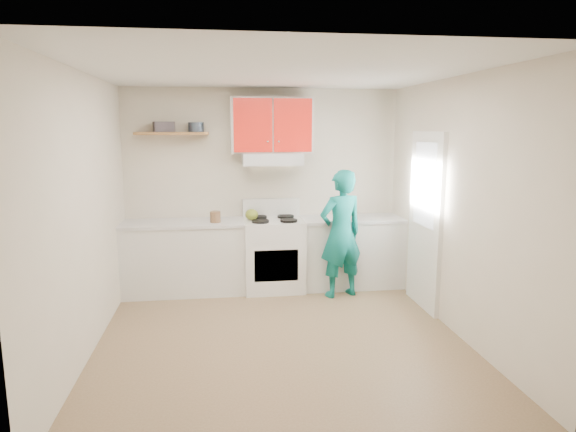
{
  "coord_description": "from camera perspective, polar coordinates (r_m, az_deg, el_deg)",
  "views": [
    {
      "loc": [
        -0.57,
        -4.71,
        2.09
      ],
      "look_at": [
        0.15,
        0.55,
        1.15
      ],
      "focal_mm": 31.14,
      "sensor_mm": 36.0,
      "label": 1
    }
  ],
  "objects": [
    {
      "name": "books",
      "position": [
        6.48,
        -13.99,
        9.85
      ],
      "size": [
        0.29,
        0.24,
        0.13
      ],
      "primitive_type": "cube",
      "rotation": [
        0.0,
        0.0,
        0.27
      ],
      "color": "#383237",
      "rests_on": "shelf"
    },
    {
      "name": "door",
      "position": [
        5.99,
        15.4,
        -0.56
      ],
      "size": [
        0.05,
        0.85,
        2.05
      ],
      "primitive_type": "cube",
      "color": "white",
      "rests_on": "floor"
    },
    {
      "name": "front_wall",
      "position": [
        2.97,
        3.55,
        -5.36
      ],
      "size": [
        3.6,
        0.04,
        2.6
      ],
      "primitive_type": "cube",
      "color": "beige",
      "rests_on": "floor"
    },
    {
      "name": "left_wall",
      "position": [
        4.93,
        -22.14,
        0.08
      ],
      "size": [
        0.04,
        3.8,
        2.6
      ],
      "primitive_type": "cube",
      "color": "beige",
      "rests_on": "floor"
    },
    {
      "name": "cutting_board",
      "position": [
        6.57,
        6.67,
        -0.39
      ],
      "size": [
        0.33,
        0.28,
        0.02
      ],
      "primitive_type": "cube",
      "rotation": [
        0.0,
        0.0,
        -0.3
      ],
      "color": "olive",
      "rests_on": "counter_right"
    },
    {
      "name": "silicone_mat",
      "position": [
        6.69,
        9.46,
        -0.31
      ],
      "size": [
        0.36,
        0.32,
        0.01
      ],
      "primitive_type": "cube",
      "rotation": [
        0.0,
        0.0,
        0.23
      ],
      "color": "red",
      "rests_on": "counter_right"
    },
    {
      "name": "person",
      "position": [
        6.21,
        6.06,
        -2.04
      ],
      "size": [
        0.67,
        0.54,
        1.59
      ],
      "primitive_type": "imported",
      "rotation": [
        0.0,
        0.0,
        3.44
      ],
      "color": "#0C6F69",
      "rests_on": "floor"
    },
    {
      "name": "shelf",
      "position": [
        6.48,
        -13.1,
        9.16
      ],
      "size": [
        0.9,
        0.3,
        0.04
      ],
      "primitive_type": "cube",
      "color": "brown",
      "rests_on": "back_wall"
    },
    {
      "name": "counter_right",
      "position": [
        6.74,
        7.17,
        -4.13
      ],
      "size": [
        1.32,
        0.6,
        0.9
      ],
      "primitive_type": "cube",
      "color": "silver",
      "rests_on": "floor"
    },
    {
      "name": "door_glass",
      "position": [
        5.92,
        15.34,
        3.48
      ],
      "size": [
        0.01,
        0.55,
        0.95
      ],
      "primitive_type": "cube",
      "color": "white",
      "rests_on": "door"
    },
    {
      "name": "counter_left",
      "position": [
        6.53,
        -11.71,
        -4.71
      ],
      "size": [
        1.52,
        0.6,
        0.9
      ],
      "primitive_type": "cube",
      "color": "silver",
      "rests_on": "floor"
    },
    {
      "name": "kettle",
      "position": [
        6.42,
        -4.17,
        0.17
      ],
      "size": [
        0.18,
        0.18,
        0.14
      ],
      "primitive_type": "ellipsoid",
      "rotation": [
        0.0,
        0.0,
        0.05
      ],
      "color": "olive",
      "rests_on": "stove"
    },
    {
      "name": "stove",
      "position": [
        6.52,
        -1.66,
        -4.43
      ],
      "size": [
        0.76,
        0.65,
        0.92
      ],
      "primitive_type": "cube",
      "color": "white",
      "rests_on": "floor"
    },
    {
      "name": "ceiling",
      "position": [
        4.77,
        -0.93,
        16.19
      ],
      "size": [
        3.6,
        3.8,
        0.04
      ],
      "primitive_type": "cube",
      "color": "white",
      "rests_on": "floor"
    },
    {
      "name": "right_wall",
      "position": [
        5.33,
        18.71,
        0.99
      ],
      "size": [
        0.04,
        3.8,
        2.6
      ],
      "primitive_type": "cube",
      "color": "beige",
      "rests_on": "floor"
    },
    {
      "name": "floor",
      "position": [
        5.18,
        -0.84,
        -13.74
      ],
      "size": [
        3.8,
        3.8,
        0.0
      ],
      "primitive_type": "plane",
      "color": "brown",
      "rests_on": "ground"
    },
    {
      "name": "tin",
      "position": [
        6.47,
        -10.45,
        9.95
      ],
      "size": [
        0.24,
        0.24,
        0.12
      ],
      "primitive_type": "cylinder",
      "rotation": [
        0.0,
        0.0,
        0.24
      ],
      "color": "#333D4C",
      "rests_on": "shelf"
    },
    {
      "name": "crock",
      "position": [
        6.31,
        -8.3,
        -0.2
      ],
      "size": [
        0.14,
        0.14,
        0.16
      ],
      "primitive_type": "cylinder",
      "rotation": [
        0.0,
        0.0,
        0.04
      ],
      "color": "brown",
      "rests_on": "counter_left"
    },
    {
      "name": "upper_cabinets",
      "position": [
        6.48,
        -1.89,
        10.3
      ],
      "size": [
        1.02,
        0.33,
        0.7
      ],
      "primitive_type": "cube",
      "color": "red",
      "rests_on": "back_wall"
    },
    {
      "name": "range_hood",
      "position": [
        6.43,
        -1.82,
        6.51
      ],
      "size": [
        0.76,
        0.44,
        0.15
      ],
      "primitive_type": "cube",
      "color": "silver",
      "rests_on": "back_wall"
    },
    {
      "name": "back_wall",
      "position": [
        6.68,
        -2.85,
        3.23
      ],
      "size": [
        3.6,
        0.04,
        2.6
      ],
      "primitive_type": "cube",
      "color": "beige",
      "rests_on": "floor"
    }
  ]
}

